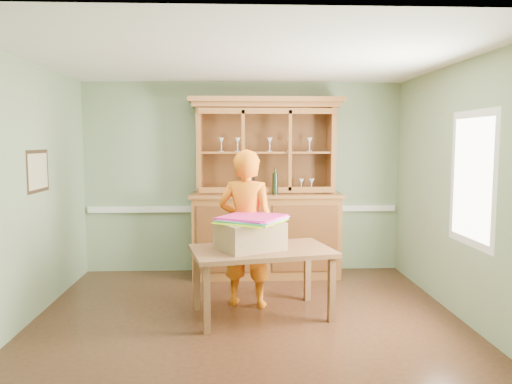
{
  "coord_description": "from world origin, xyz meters",
  "views": [
    {
      "loc": [
        -0.13,
        -5.14,
        1.87
      ],
      "look_at": [
        0.11,
        0.4,
        1.3
      ],
      "focal_mm": 35.0,
      "sensor_mm": 36.0,
      "label": 1
    }
  ],
  "objects_px": {
    "china_hutch": "(266,214)",
    "person": "(246,228)",
    "dining_table": "(262,257)",
    "cardboard_box": "(250,236)"
  },
  "relations": [
    {
      "from": "china_hutch",
      "to": "person",
      "type": "xyz_separation_m",
      "value": [
        -0.3,
        -1.3,
        0.03
      ]
    },
    {
      "from": "china_hutch",
      "to": "person",
      "type": "bearing_deg",
      "value": -103.16
    },
    {
      "from": "china_hutch",
      "to": "cardboard_box",
      "type": "xyz_separation_m",
      "value": [
        -0.27,
        -1.67,
        0.02
      ]
    },
    {
      "from": "china_hutch",
      "to": "person",
      "type": "distance_m",
      "value": 1.33
    },
    {
      "from": "china_hutch",
      "to": "cardboard_box",
      "type": "bearing_deg",
      "value": -99.32
    },
    {
      "from": "dining_table",
      "to": "person",
      "type": "distance_m",
      "value": 0.46
    },
    {
      "from": "dining_table",
      "to": "cardboard_box",
      "type": "distance_m",
      "value": 0.27
    },
    {
      "from": "china_hutch",
      "to": "cardboard_box",
      "type": "relative_size",
      "value": 3.94
    },
    {
      "from": "dining_table",
      "to": "cardboard_box",
      "type": "bearing_deg",
      "value": 177.49
    },
    {
      "from": "china_hutch",
      "to": "cardboard_box",
      "type": "distance_m",
      "value": 1.69
    }
  ]
}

